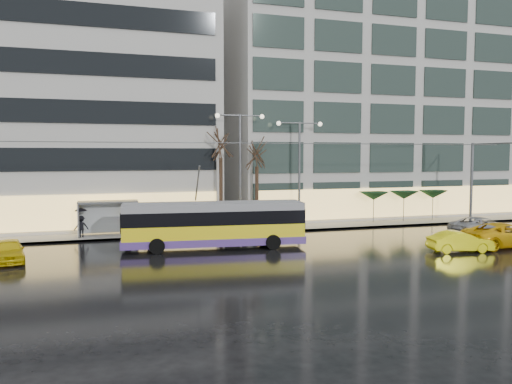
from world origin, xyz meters
name	(u,v)px	position (x,y,z in m)	size (l,w,h in m)	color
ground	(256,260)	(0.00, 0.00, 0.00)	(140.00, 140.00, 0.00)	black
sidewalk	(230,224)	(2.00, 14.00, 0.07)	(80.00, 10.00, 0.15)	gray
kerb	(246,233)	(2.00, 9.05, 0.07)	(80.00, 0.10, 0.15)	slate
building_left	(4,92)	(-16.00, 19.00, 11.15)	(34.00, 14.00, 22.00)	#B7B4AF
building_right	(378,90)	(19.00, 19.00, 12.65)	(32.00, 14.00, 25.00)	#B7B4AF
trolleybus	(214,226)	(-1.55, 4.12, 1.45)	(11.69, 5.00, 5.34)	yellow
catenary	(237,179)	(1.00, 7.94, 4.25)	(42.24, 5.12, 7.00)	#595B60
bus_shelter	(103,210)	(-8.38, 10.69, 1.96)	(4.20, 1.60, 2.51)	#595B60
street_lamp_near	(240,155)	(2.00, 10.80, 5.99)	(3.96, 0.36, 9.03)	#595B60
street_lamp_far	(299,158)	(7.00, 10.80, 5.71)	(3.96, 0.36, 8.53)	#595B60
tree_a	(221,141)	(0.50, 11.00, 7.09)	(3.20, 3.20, 8.40)	black
tree_b	(257,150)	(3.50, 11.20, 6.40)	(3.20, 3.20, 7.70)	black
parasol_a	(374,196)	(14.00, 11.00, 2.45)	(2.50, 2.50, 2.65)	#595B60
parasol_b	(404,195)	(17.00, 11.00, 2.45)	(2.50, 2.50, 2.65)	#595B60
parasol_c	(433,194)	(20.00, 11.00, 2.45)	(2.50, 2.50, 2.65)	#595B60
taxi_a	(9,251)	(-13.42, 3.43, 0.65)	(1.53, 3.79, 1.29)	#DFC00B
taxi_b	(460,242)	(12.73, -1.52, 0.64)	(1.35, 3.88, 1.28)	#FFF60D
taxi_c	(505,235)	(16.73, -0.98, 0.79)	(2.61, 5.65, 1.57)	yellow
sedan_silver	(480,226)	(18.62, 3.45, 0.69)	(2.29, 4.96, 1.38)	#A7A7AC
pedestrian_a	(127,217)	(-6.73, 9.40, 1.61)	(1.25, 1.26, 2.19)	black
pedestrian_b	(148,225)	(-5.25, 9.76, 0.91)	(0.92, 0.85, 1.53)	black
pedestrian_c	(81,222)	(-9.86, 10.18, 1.27)	(1.10, 0.98, 2.11)	black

